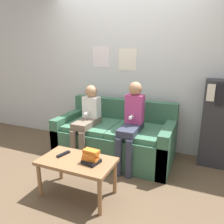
% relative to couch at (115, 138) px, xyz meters
% --- Properties ---
extents(ground_plane, '(10.00, 10.00, 0.00)m').
position_rel_couch_xyz_m(ground_plane, '(0.00, -0.54, -0.29)').
color(ground_plane, brown).
extents(wall_back, '(8.00, 0.06, 2.60)m').
position_rel_couch_xyz_m(wall_back, '(-0.00, 0.53, 1.01)').
color(wall_back, silver).
rests_on(wall_back, ground_plane).
extents(couch, '(1.71, 0.86, 0.84)m').
position_rel_couch_xyz_m(couch, '(0.00, 0.00, 0.00)').
color(couch, '#38664C').
rests_on(couch, ground_plane).
extents(coffee_table, '(0.82, 0.46, 0.43)m').
position_rel_couch_xyz_m(coffee_table, '(-0.02, -1.04, 0.08)').
color(coffee_table, '#8E6642').
rests_on(coffee_table, ground_plane).
extents(person_left, '(0.24, 0.58, 1.09)m').
position_rel_couch_xyz_m(person_left, '(-0.36, -0.21, 0.33)').
color(person_left, '#756656').
rests_on(person_left, ground_plane).
extents(person_right, '(0.24, 0.58, 1.17)m').
position_rel_couch_xyz_m(person_right, '(0.31, -0.19, 0.37)').
color(person_right, '#33384C').
rests_on(person_right, ground_plane).
extents(tv_remote, '(0.08, 0.17, 0.02)m').
position_rel_couch_xyz_m(tv_remote, '(-0.23, -1.01, 0.15)').
color(tv_remote, black).
rests_on(tv_remote, coffee_table).
extents(book_stack, '(0.19, 0.18, 0.15)m').
position_rel_couch_xyz_m(book_stack, '(0.15, -1.04, 0.20)').
color(book_stack, black).
rests_on(book_stack, coffee_table).
extents(bookshelf, '(0.47, 0.31, 1.21)m').
position_rel_couch_xyz_m(bookshelf, '(1.41, 0.33, 0.31)').
color(bookshelf, '#2D2D33').
rests_on(bookshelf, ground_plane).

